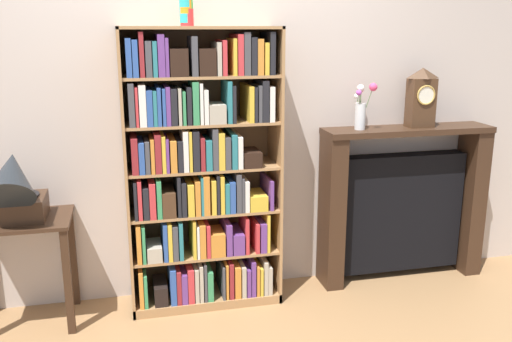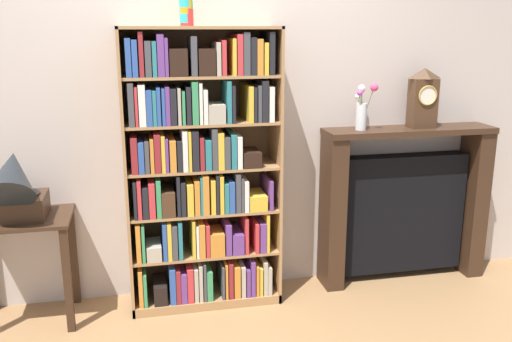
% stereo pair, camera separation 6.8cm
% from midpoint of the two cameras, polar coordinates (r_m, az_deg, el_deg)
% --- Properties ---
extents(ground_plane, '(8.25, 6.40, 0.02)m').
position_cam_midpoint_polar(ground_plane, '(3.80, -4.48, -13.54)').
color(ground_plane, '#997047').
extents(wall_back, '(5.25, 0.08, 2.60)m').
position_cam_midpoint_polar(wall_back, '(3.69, -2.93, 7.14)').
color(wall_back, beige).
rests_on(wall_back, ground).
extents(bookshelf, '(0.96, 0.35, 1.78)m').
position_cam_midpoint_polar(bookshelf, '(3.53, -5.19, -0.47)').
color(bookshelf, '#A87A4C').
rests_on(bookshelf, ground).
extents(cup_stack, '(0.08, 0.08, 0.20)m').
position_cam_midpoint_polar(cup_stack, '(3.43, -6.57, 16.24)').
color(cup_stack, red).
rests_on(cup_stack, bookshelf).
extents(side_table_left, '(0.58, 0.44, 0.68)m').
position_cam_midpoint_polar(side_table_left, '(3.65, -22.20, -6.95)').
color(side_table_left, '#382316').
rests_on(side_table_left, ground).
extents(gramophone, '(0.31, 0.45, 0.50)m').
position_cam_midpoint_polar(gramophone, '(3.47, -22.99, -1.40)').
color(gramophone, '#382316').
rests_on(gramophone, side_table_left).
extents(fireplace_mantel, '(1.19, 0.27, 1.11)m').
position_cam_midpoint_polar(fireplace_mantel, '(4.11, 15.26, -3.43)').
color(fireplace_mantel, '#382316').
rests_on(fireplace_mantel, ground).
extents(mantel_clock, '(0.17, 0.13, 0.40)m').
position_cam_midpoint_polar(mantel_clock, '(3.97, 17.21, 7.15)').
color(mantel_clock, '#472D1C').
rests_on(mantel_clock, fireplace_mantel).
extents(flower_vase, '(0.14, 0.15, 0.31)m').
position_cam_midpoint_polar(flower_vase, '(3.78, 11.37, 6.35)').
color(flower_vase, silver).
rests_on(flower_vase, fireplace_mantel).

